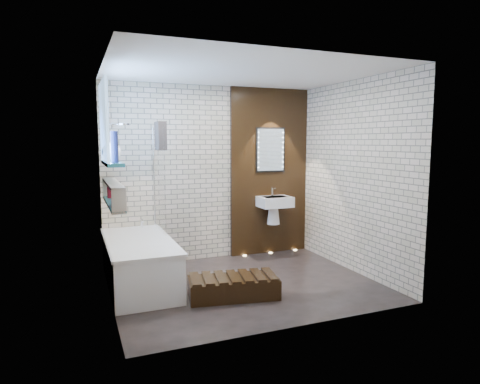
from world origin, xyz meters
name	(u,v)px	position (x,y,z in m)	size (l,w,h in m)	color
ground	(244,284)	(0.00, 0.00, 0.00)	(3.20, 3.20, 0.00)	black
room_shell	(245,181)	(0.00, 0.00, 1.30)	(3.24, 3.20, 2.60)	#B6AC90
walnut_panel	(269,172)	(0.95, 1.27, 1.30)	(1.30, 0.06, 2.60)	black
clerestory_window	(106,131)	(-1.57, 0.35, 1.90)	(0.18, 1.00, 0.94)	#7FADE0
display_niche	(113,194)	(-1.53, 0.15, 1.20)	(0.14, 1.30, 0.26)	#21707C
bathtub	(139,263)	(-1.22, 0.45, 0.29)	(0.79, 1.74, 0.70)	white
bath_screen	(159,179)	(-0.87, 0.89, 1.28)	(0.01, 0.78, 1.40)	white
towel	(161,136)	(-0.87, 0.73, 1.85)	(0.11, 0.28, 0.37)	black
shower_head	(124,124)	(-1.30, 0.95, 2.00)	(0.18, 0.18, 0.02)	silver
washbasin	(275,206)	(0.95, 1.07, 0.79)	(0.50, 0.36, 0.58)	white
led_mirror	(271,150)	(0.95, 1.23, 1.65)	(0.50, 0.02, 0.70)	black
walnut_step	(233,287)	(-0.28, -0.35, 0.11)	(1.02, 0.45, 0.23)	black
niche_bottles	(113,196)	(-1.53, 0.18, 1.18)	(0.07, 0.79, 0.17)	maroon
sill_vases	(112,151)	(-1.50, 0.44, 1.67)	(0.22, 0.55, 0.34)	#141838
floor_uplights	(271,253)	(0.95, 1.20, 0.01)	(0.96, 0.06, 0.01)	#FFD899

